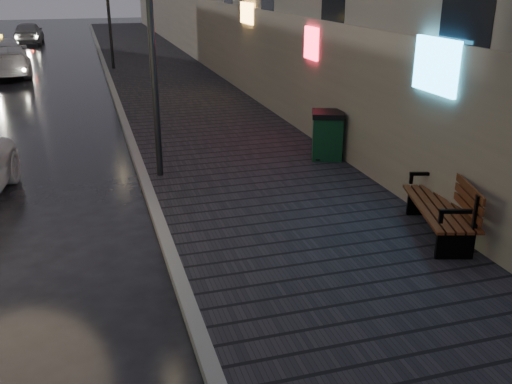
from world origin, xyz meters
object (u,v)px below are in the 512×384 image
(lamp_near, at_px, (150,14))
(taxi_mid, at_px, (1,57))
(trash_bin, at_px, (327,135))
(car_far, at_px, (29,33))
(bench, at_px, (445,205))

(lamp_near, relative_size, taxi_mid, 0.93)
(trash_bin, height_order, car_far, car_far)
(taxi_mid, xyz_separation_m, car_far, (0.25, 13.47, -0.12))
(taxi_mid, height_order, car_far, taxi_mid)
(trash_bin, height_order, taxi_mid, taxi_mid)
(lamp_near, bearing_deg, car_far, 98.74)
(lamp_near, bearing_deg, taxi_mid, 106.49)
(lamp_near, distance_m, bench, 6.65)
(bench, xyz_separation_m, trash_bin, (-0.13, 4.53, 0.04))
(bench, xyz_separation_m, taxi_mid, (-8.90, 20.73, 0.15))
(trash_bin, distance_m, taxi_mid, 18.43)
(lamp_near, distance_m, car_far, 30.25)
(trash_bin, bearing_deg, taxi_mid, 139.47)
(lamp_near, xyz_separation_m, bench, (4.08, -4.43, -2.81))
(car_far, bearing_deg, bench, 105.46)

